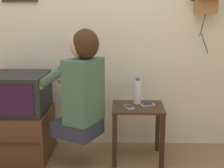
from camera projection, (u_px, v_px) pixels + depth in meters
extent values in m
cube|color=silver|center=(94.00, 22.00, 3.11)|extent=(6.80, 0.05, 2.55)
cube|color=#382316|center=(138.00, 107.00, 2.89)|extent=(0.47, 0.40, 0.02)
cube|color=black|center=(115.00, 141.00, 2.78)|extent=(0.04, 0.04, 0.50)
cube|color=black|center=(162.00, 141.00, 2.77)|extent=(0.04, 0.04, 0.50)
cube|color=black|center=(115.00, 127.00, 3.12)|extent=(0.04, 0.04, 0.50)
cube|color=black|center=(158.00, 127.00, 3.11)|extent=(0.04, 0.04, 0.50)
cube|color=#2D3347|center=(78.00, 127.00, 2.78)|extent=(0.47, 0.46, 0.14)
cube|color=#426B51|center=(84.00, 91.00, 2.67)|extent=(0.35, 0.41, 0.55)
sphere|color=#DBAD8E|center=(83.00, 45.00, 2.58)|extent=(0.22, 0.22, 0.22)
ellipsoid|color=#382314|center=(86.00, 44.00, 2.57)|extent=(0.30, 0.31, 0.25)
cylinder|color=#426B51|center=(51.00, 78.00, 2.62)|extent=(0.29, 0.20, 0.22)
cylinder|color=#426B51|center=(71.00, 72.00, 2.87)|extent=(0.29, 0.20, 0.22)
sphere|color=#DBAD8E|center=(40.00, 85.00, 2.70)|extent=(0.09, 0.09, 0.09)
sphere|color=#DBAD8E|center=(61.00, 79.00, 2.95)|extent=(0.09, 0.09, 0.09)
cube|color=#51331E|center=(21.00, 134.00, 2.99)|extent=(0.56, 0.56, 0.46)
cube|color=#392315|center=(10.00, 144.00, 2.71)|extent=(0.51, 0.01, 0.02)
cube|color=#232326|center=(18.00, 93.00, 2.92)|extent=(0.53, 0.51, 0.36)
cube|color=#280F33|center=(8.00, 100.00, 2.66)|extent=(0.44, 0.01, 0.28)
cylinder|color=black|center=(203.00, 25.00, 2.99)|extent=(0.04, 0.04, 0.22)
cylinder|color=black|center=(205.00, 43.00, 3.04)|extent=(0.07, 0.06, 0.19)
cube|color=silver|center=(129.00, 107.00, 2.84)|extent=(0.10, 0.14, 0.01)
cube|color=black|center=(129.00, 106.00, 2.84)|extent=(0.08, 0.11, 0.00)
cube|color=silver|center=(148.00, 105.00, 2.90)|extent=(0.14, 0.10, 0.01)
cube|color=black|center=(148.00, 104.00, 2.90)|extent=(0.11, 0.08, 0.00)
cylinder|color=silver|center=(137.00, 92.00, 2.95)|extent=(0.07, 0.07, 0.22)
cylinder|color=#2D4C8C|center=(138.00, 79.00, 2.92)|extent=(0.04, 0.04, 0.02)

